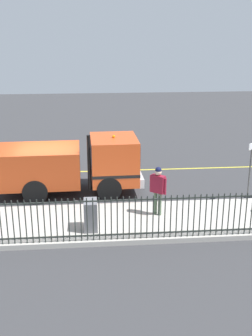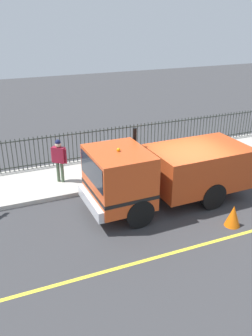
# 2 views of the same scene
# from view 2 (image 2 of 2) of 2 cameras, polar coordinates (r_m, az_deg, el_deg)

# --- Properties ---
(ground_plane) EXTENTS (58.27, 58.27, 0.00)m
(ground_plane) POSITION_cam_2_polar(r_m,az_deg,el_deg) (13.14, 9.82, -4.99)
(ground_plane) COLOR #38383A
(ground_plane) RESTS_ON ground
(sidewalk_slab) EXTENTS (3.00, 26.49, 0.17)m
(sidewalk_slab) POSITION_cam_2_polar(r_m,az_deg,el_deg) (15.63, 3.59, 0.55)
(sidewalk_slab) COLOR #B7B2A8
(sidewalk_slab) RESTS_ON ground
(lane_marking) EXTENTS (0.12, 23.84, 0.01)m
(lane_marking) POSITION_cam_2_polar(r_m,az_deg,el_deg) (11.39, 16.74, -10.65)
(lane_marking) COLOR yellow
(lane_marking) RESTS_ON ground
(work_truck) EXTENTS (2.36, 5.97, 2.62)m
(work_truck) POSITION_cam_2_polar(r_m,az_deg,el_deg) (12.11, 5.62, -0.51)
(work_truck) COLOR #D84C1E
(work_truck) RESTS_ON ground
(worker_standing) EXTENTS (0.48, 0.52, 1.75)m
(worker_standing) POSITION_cam_2_polar(r_m,az_deg,el_deg) (13.67, -10.85, 1.87)
(worker_standing) COLOR maroon
(worker_standing) RESTS_ON sidewalk_slab
(iron_fence) EXTENTS (0.04, 22.55, 1.41)m
(iron_fence) POSITION_cam_2_polar(r_m,az_deg,el_deg) (16.50, 1.56, 4.85)
(iron_fence) COLOR #2D332D
(iron_fence) RESTS_ON sidewalk_slab
(utility_cabinet) EXTENTS (0.67, 0.43, 0.99)m
(utility_cabinet) POSITION_cam_2_polar(r_m,az_deg,el_deg) (15.31, -2.94, 2.39)
(utility_cabinet) COLOR slate
(utility_cabinet) RESTS_ON sidewalk_slab
(traffic_cone) EXTENTS (0.50, 0.50, 0.72)m
(traffic_cone) POSITION_cam_2_polar(r_m,az_deg,el_deg) (11.76, 17.02, -7.44)
(traffic_cone) COLOR orange
(traffic_cone) RESTS_ON ground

